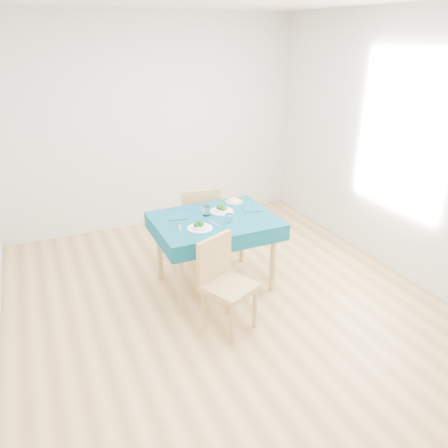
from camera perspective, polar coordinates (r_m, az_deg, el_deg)
name	(u,v)px	position (r m, az deg, el deg)	size (l,w,h in m)	color
room_shell	(224,171)	(3.77, 0.00, 6.94)	(4.02, 4.52, 2.73)	#AA7F47
table	(215,252)	(4.47, -1.20, -3.71)	(1.18, 0.89, 0.76)	#084358
chair_near	(230,280)	(3.76, 0.75, -7.31)	(0.40, 0.44, 0.99)	#AA8850
chair_far	(197,208)	(5.10, -3.51, 2.10)	(0.45, 0.49, 1.12)	#AA8850
bowl_near	(200,225)	(4.06, -3.18, -0.17)	(0.24, 0.24, 0.07)	white
bowl_far	(222,208)	(4.44, -0.30, 2.04)	(0.24, 0.24, 0.07)	white
fork_near	(180,227)	(4.13, -5.77, -0.36)	(0.02, 0.18, 0.00)	silver
knife_near	(215,224)	(4.18, -1.22, 0.04)	(0.01, 0.19, 0.00)	silver
fork_far	(208,212)	(4.46, -2.09, 1.62)	(0.03, 0.19, 0.00)	silver
knife_far	(259,207)	(4.59, 4.61, 2.23)	(0.01, 0.19, 0.00)	silver
napkin_near	(178,217)	(4.34, -5.99, 0.92)	(0.20, 0.14, 0.01)	#0B4C62
napkin_far	(252,209)	(4.51, 3.72, 1.92)	(0.19, 0.13, 0.01)	#0B4C62
tumbler_center	(206,211)	(4.35, -2.34, 1.72)	(0.08, 0.08, 0.10)	white
tumbler_side	(229,218)	(4.19, 0.62, 0.76)	(0.07, 0.07, 0.09)	white
side_plate	(234,202)	(4.72, 1.35, 2.95)	(0.19, 0.19, 0.01)	#CCD467
bread_slice	(234,200)	(4.72, 1.35, 3.09)	(0.11, 0.11, 0.02)	beige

